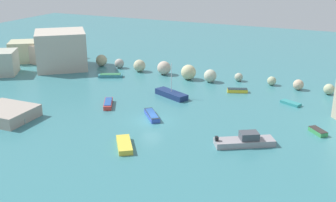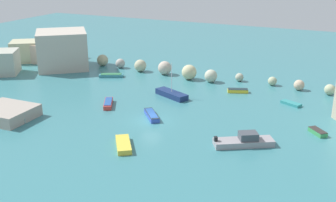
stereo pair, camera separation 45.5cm
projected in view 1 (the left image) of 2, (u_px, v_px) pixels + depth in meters
cove_water at (151, 121)px, 54.42m from camera, size 160.00×160.00×0.00m
cliff_headland_left at (47, 52)px, 80.42m from camera, size 20.15×20.21×7.00m
rock_breakwater at (180, 71)px, 73.67m from camera, size 43.43×4.55×2.56m
stone_dock at (6, 113)px, 54.71m from camera, size 7.01×6.17×1.55m
moored_boat_0 at (318, 131)px, 50.41m from camera, size 2.43×2.52×0.57m
moored_boat_1 at (291, 103)px, 60.24m from camera, size 3.13×2.30×0.39m
moored_boat_2 at (3, 115)px, 54.73m from camera, size 7.15×3.73×1.47m
moored_boat_3 at (245, 141)px, 47.31m from camera, size 6.79×5.17×1.55m
moored_boat_4 at (171, 94)px, 63.35m from camera, size 5.92×4.01×5.27m
moored_boat_5 at (110, 75)px, 73.65m from camera, size 4.38×3.07×0.57m
moored_boat_6 at (124, 145)px, 46.85m from camera, size 3.75×4.46×0.59m
moored_boat_7 at (108, 104)px, 59.66m from camera, size 2.94×4.14×0.69m
moored_boat_8 at (152, 115)px, 55.37m from camera, size 3.68×4.07×0.64m
moored_boat_9 at (237, 90)px, 65.53m from camera, size 3.32×2.13×0.58m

